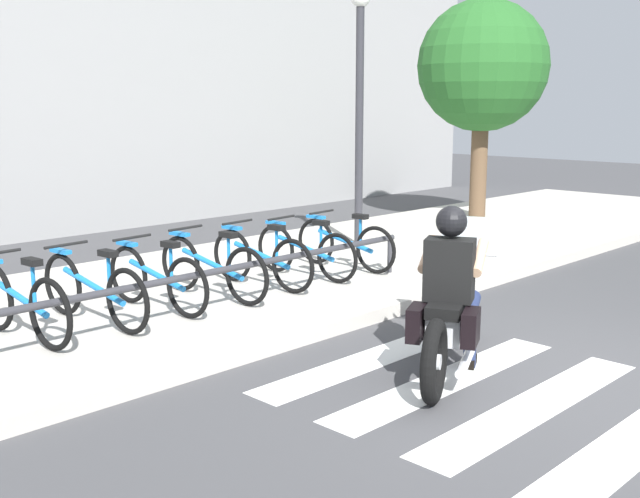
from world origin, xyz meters
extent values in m
plane|color=#424244|center=(0.00, 0.00, 0.00)|extent=(48.00, 48.00, 0.00)
cube|color=#B7B2A8|center=(0.00, 4.51, 0.07)|extent=(24.00, 4.40, 0.15)
cube|color=white|center=(-0.70, -0.80, 0.00)|extent=(2.80, 0.40, 0.01)
cube|color=white|center=(-0.70, 0.00, 0.00)|extent=(2.80, 0.40, 0.01)
cube|color=white|center=(-0.70, 0.80, 0.00)|extent=(2.80, 0.40, 0.01)
cube|color=white|center=(-0.70, 1.60, 0.00)|extent=(2.80, 0.40, 0.01)
torus|color=black|center=(0.21, 1.28, 0.33)|extent=(0.65, 0.40, 0.67)
cylinder|color=silver|center=(0.21, 1.28, 0.33)|extent=(0.15, 0.14, 0.12)
torus|color=black|center=(-1.19, 0.60, 0.33)|extent=(0.65, 0.40, 0.67)
cylinder|color=silver|center=(-1.19, 0.60, 0.33)|extent=(0.15, 0.14, 0.12)
cube|color=silver|center=(-0.49, 0.94, 0.47)|extent=(0.89, 0.63, 0.28)
ellipsoid|color=black|center=(-0.30, 1.03, 0.69)|extent=(0.59, 0.48, 0.22)
cube|color=black|center=(-0.68, 0.84, 0.62)|extent=(0.63, 0.50, 0.10)
cube|color=black|center=(-0.93, 0.97, 0.51)|extent=(0.34, 0.25, 0.28)
cube|color=black|center=(-0.74, 0.57, 0.51)|extent=(0.34, 0.25, 0.28)
cylinder|color=silver|center=(0.07, 1.21, 0.92)|extent=(0.30, 0.57, 0.03)
sphere|color=white|center=(0.25, 1.30, 0.72)|extent=(0.18, 0.18, 0.18)
cube|color=silver|center=(0.10, 1.23, 1.10)|extent=(0.21, 0.38, 0.32)
cylinder|color=silver|center=(-0.64, 0.66, 0.20)|extent=(0.73, 0.41, 0.08)
cube|color=black|center=(-0.63, 0.87, 0.92)|extent=(0.41, 0.47, 0.52)
sphere|color=black|center=(-0.60, 0.89, 1.32)|extent=(0.26, 0.26, 0.26)
cylinder|color=tan|center=(-0.52, 1.17, 1.00)|extent=(0.51, 0.31, 0.26)
cylinder|color=tan|center=(-0.32, 0.78, 1.00)|extent=(0.51, 0.31, 0.26)
cylinder|color=#1E284C|center=(-0.56, 1.08, 0.56)|extent=(0.46, 0.32, 0.24)
cylinder|color=#1E284C|center=(-0.45, 1.14, 0.24)|extent=(0.11, 0.11, 0.48)
cube|color=black|center=(-0.42, 1.15, 0.04)|extent=(0.26, 0.20, 0.08)
cylinder|color=#1E284C|center=(-0.42, 0.80, 0.56)|extent=(0.46, 0.32, 0.24)
cylinder|color=#1E284C|center=(-0.31, 0.85, 0.24)|extent=(0.11, 0.11, 0.48)
cube|color=black|center=(-0.28, 0.87, 0.04)|extent=(0.26, 0.20, 0.08)
torus|color=black|center=(-2.87, 3.45, 0.48)|extent=(0.11, 0.66, 0.65)
cylinder|color=blue|center=(-2.91, 3.92, 0.55)|extent=(0.14, 0.85, 0.24)
cylinder|color=blue|center=(-2.89, 3.68, 0.72)|extent=(0.04, 0.04, 0.40)
cube|color=black|center=(-2.89, 3.68, 0.92)|extent=(0.12, 0.21, 0.06)
torus|color=black|center=(-2.24, 4.45, 0.47)|extent=(0.11, 0.64, 0.63)
torus|color=black|center=(-2.15, 3.39, 0.47)|extent=(0.11, 0.64, 0.63)
cylinder|color=blue|center=(-2.19, 3.92, 0.54)|extent=(0.14, 0.96, 0.26)
cylinder|color=blue|center=(-2.17, 3.65, 0.70)|extent=(0.04, 0.04, 0.39)
cube|color=black|center=(-2.17, 3.65, 0.90)|extent=(0.12, 0.21, 0.06)
cylinder|color=black|center=(-2.23, 4.35, 0.90)|extent=(0.48, 0.07, 0.03)
cube|color=blue|center=(-2.24, 4.45, 0.82)|extent=(0.10, 0.29, 0.04)
torus|color=black|center=(-1.52, 4.40, 0.47)|extent=(0.11, 0.63, 0.62)
torus|color=black|center=(-1.43, 3.44, 0.47)|extent=(0.11, 0.63, 0.62)
cylinder|color=blue|center=(-1.47, 3.92, 0.53)|extent=(0.14, 0.86, 0.24)
cylinder|color=blue|center=(-1.45, 3.68, 0.69)|extent=(0.04, 0.04, 0.38)
cube|color=black|center=(-1.45, 3.68, 0.88)|extent=(0.12, 0.21, 0.06)
cylinder|color=black|center=(-1.51, 4.30, 0.88)|extent=(0.48, 0.07, 0.03)
cube|color=blue|center=(-1.52, 4.40, 0.81)|extent=(0.10, 0.29, 0.04)
torus|color=black|center=(-0.80, 4.45, 0.47)|extent=(0.11, 0.64, 0.64)
torus|color=black|center=(-0.71, 3.39, 0.47)|extent=(0.11, 0.64, 0.64)
cylinder|color=blue|center=(-0.75, 3.92, 0.54)|extent=(0.14, 0.95, 0.26)
cylinder|color=blue|center=(-0.73, 3.66, 0.70)|extent=(0.04, 0.04, 0.39)
cube|color=black|center=(-0.73, 3.66, 0.90)|extent=(0.12, 0.21, 0.06)
cylinder|color=black|center=(-0.79, 4.35, 0.90)|extent=(0.48, 0.07, 0.03)
cube|color=blue|center=(-0.80, 4.45, 0.82)|extent=(0.10, 0.29, 0.04)
torus|color=black|center=(-0.08, 4.40, 0.47)|extent=(0.11, 0.63, 0.63)
torus|color=black|center=(0.01, 3.44, 0.47)|extent=(0.11, 0.63, 0.63)
cylinder|color=blue|center=(-0.03, 3.92, 0.54)|extent=(0.14, 0.87, 0.24)
cylinder|color=blue|center=(-0.01, 3.68, 0.70)|extent=(0.04, 0.04, 0.39)
cube|color=black|center=(-0.01, 3.68, 0.89)|extent=(0.12, 0.21, 0.06)
cylinder|color=black|center=(-0.07, 4.31, 0.89)|extent=(0.48, 0.07, 0.03)
cube|color=blue|center=(-0.08, 4.40, 0.81)|extent=(0.10, 0.29, 0.04)
torus|color=black|center=(0.64, 4.42, 0.46)|extent=(0.10, 0.61, 0.61)
torus|color=black|center=(0.73, 3.42, 0.46)|extent=(0.10, 0.61, 0.61)
cylinder|color=blue|center=(0.69, 3.92, 0.52)|extent=(0.14, 0.89, 0.25)
cylinder|color=blue|center=(0.71, 3.67, 0.68)|extent=(0.04, 0.04, 0.37)
cube|color=black|center=(0.71, 3.67, 0.86)|extent=(0.12, 0.21, 0.06)
cylinder|color=black|center=(0.65, 4.32, 0.86)|extent=(0.48, 0.07, 0.03)
cube|color=blue|center=(0.64, 4.42, 0.79)|extent=(0.10, 0.29, 0.04)
torus|color=black|center=(1.36, 4.41, 0.46)|extent=(0.10, 0.61, 0.61)
torus|color=black|center=(1.45, 3.43, 0.46)|extent=(0.10, 0.61, 0.61)
cylinder|color=blue|center=(1.41, 3.92, 0.52)|extent=(0.14, 0.88, 0.24)
cylinder|color=blue|center=(1.43, 3.68, 0.68)|extent=(0.04, 0.04, 0.37)
cube|color=black|center=(1.43, 3.68, 0.87)|extent=(0.12, 0.21, 0.06)
cylinder|color=black|center=(1.37, 4.31, 0.87)|extent=(0.48, 0.07, 0.03)
cube|color=blue|center=(1.36, 4.41, 0.79)|extent=(0.10, 0.29, 0.04)
cylinder|color=#333338|center=(-1.11, 3.37, 0.60)|extent=(5.64, 0.07, 0.07)
cylinder|color=#333338|center=(1.66, 3.37, 0.38)|extent=(0.06, 0.06, 0.45)
cylinder|color=#2D2D33|center=(2.78, 4.91, 1.83)|extent=(0.12, 0.12, 3.66)
cylinder|color=brown|center=(6.65, 5.31, 1.06)|extent=(0.31, 0.31, 2.12)
sphere|color=#235B23|center=(6.65, 5.31, 2.97)|extent=(2.43, 2.43, 2.43)
camera|label=1|loc=(-5.76, -2.67, 2.27)|focal=42.66mm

